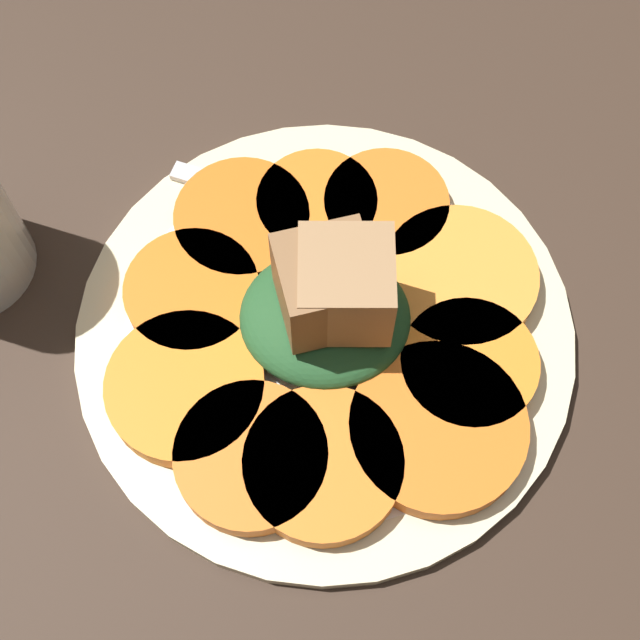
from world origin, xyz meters
The scene contains 14 objects.
table_slab centered at (0.00, 0.00, 1.00)cm, with size 120.00×120.00×2.00cm, color #38281E.
plate centered at (0.00, 0.00, 2.52)cm, with size 27.06×27.06×1.05cm.
carrot_slice_0 centered at (-7.29, -2.77, 3.79)cm, with size 8.54×8.54×1.37cm, color orange.
carrot_slice_1 centered at (-3.38, -7.29, 3.79)cm, with size 7.08×7.08×1.37cm, color orange.
carrot_slice_2 centered at (0.54, -7.31, 3.79)cm, with size 6.84×6.84×1.37cm, color orange.
carrot_slice_3 centered at (4.73, -6.27, 3.79)cm, with size 7.63×7.63×1.37cm, color orange.
carrot_slice_4 centered at (7.21, -1.68, 3.79)cm, with size 7.32×7.32×1.37cm, color orange.
carrot_slice_5 centered at (7.17, 3.79, 3.79)cm, with size 8.24×8.24×1.37cm, color orange.
carrot_slice_6 centered at (3.60, 7.42, 3.79)cm, with size 7.72×7.72×1.37cm, color orange.
carrot_slice_7 centered at (-0.05, 7.77, 3.79)cm, with size 8.03×8.03×1.37cm, color orange.
carrot_slice_8 centered at (-5.77, 5.80, 3.79)cm, with size 9.07×9.07×1.37cm, color orange.
carrot_slice_9 centered at (-7.52, 2.35, 3.79)cm, with size 7.23×7.23×1.37cm, color orange.
center_pile centered at (-0.19, -0.02, 6.36)cm, with size 9.04×8.14×7.36cm.
fork centered at (-0.20, -6.80, 3.30)cm, with size 18.03×7.58×0.40cm.
Camera 1 is at (-0.27, 19.70, 46.99)cm, focal length 50.00 mm.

